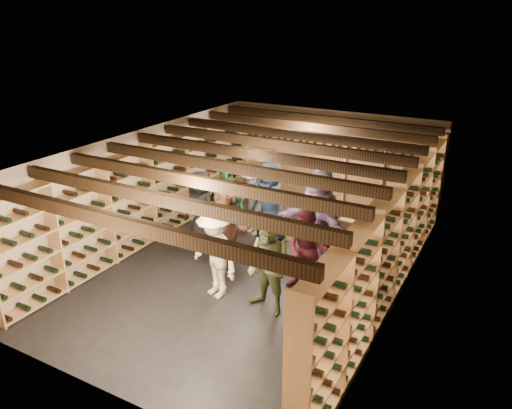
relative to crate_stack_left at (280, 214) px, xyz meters
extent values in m
plane|color=black|center=(0.38, -1.84, -0.34)|extent=(8.00, 8.00, 0.00)
cube|color=#C4AF98|center=(0.38, 2.16, 0.86)|extent=(5.50, 0.02, 2.40)
cube|color=#C4AF98|center=(0.38, -5.84, 0.86)|extent=(5.50, 0.02, 2.40)
cube|color=#C4AF98|center=(-2.37, -1.84, 0.86)|extent=(0.02, 8.00, 2.40)
cube|color=#C4AF98|center=(3.13, -1.84, 0.86)|extent=(0.02, 8.00, 2.40)
cube|color=beige|center=(0.38, -1.84, 2.06)|extent=(5.50, 8.00, 0.01)
cube|color=black|center=(0.38, -5.34, 1.92)|extent=(5.40, 0.12, 0.18)
cube|color=black|center=(0.38, -4.46, 1.92)|extent=(5.40, 0.12, 0.18)
cube|color=black|center=(0.38, -3.59, 1.92)|extent=(5.40, 0.12, 0.18)
cube|color=black|center=(0.38, -2.71, 1.92)|extent=(5.40, 0.12, 0.18)
cube|color=black|center=(0.38, -1.84, 1.92)|extent=(5.40, 0.12, 0.18)
cube|color=black|center=(0.38, -0.96, 1.92)|extent=(5.40, 0.12, 0.18)
cube|color=black|center=(0.38, -0.09, 1.92)|extent=(5.40, 0.12, 0.18)
cube|color=black|center=(0.38, 0.79, 1.92)|extent=(5.40, 0.12, 0.18)
cube|color=black|center=(0.38, 1.66, 1.92)|extent=(5.40, 0.12, 0.18)
cube|color=tan|center=(-2.19, -1.84, 0.73)|extent=(0.32, 7.50, 2.15)
cube|color=tan|center=(2.95, -1.84, 0.73)|extent=(0.32, 7.50, 2.15)
cube|color=tan|center=(0.38, 1.99, 0.73)|extent=(4.70, 0.30, 2.15)
cube|color=tan|center=(0.00, 0.00, -0.25)|extent=(0.51, 0.34, 0.17)
cube|color=tan|center=(0.00, 0.00, -0.08)|extent=(0.51, 0.34, 0.17)
cube|color=tan|center=(0.00, 0.00, 0.09)|extent=(0.51, 0.34, 0.17)
cube|color=tan|center=(0.00, 0.00, 0.26)|extent=(0.51, 0.34, 0.17)
cube|color=tan|center=(1.68, 0.12, -0.25)|extent=(0.53, 0.37, 0.17)
cube|color=tan|center=(1.68, 0.12, -0.08)|extent=(0.53, 0.37, 0.17)
cube|color=tan|center=(1.68, 0.12, 0.09)|extent=(0.53, 0.37, 0.17)
cube|color=tan|center=(0.33, -0.40, -0.25)|extent=(0.59, 0.49, 0.17)
imported|color=black|center=(-1.05, -1.59, 0.49)|extent=(0.89, 0.66, 1.65)
imported|color=#4D5733|center=(1.34, -3.12, 0.51)|extent=(0.97, 0.84, 1.70)
imported|color=beige|center=(0.30, -3.12, 0.47)|extent=(1.19, 0.90, 1.62)
imported|color=#1F6A7F|center=(2.56, -2.81, 0.41)|extent=(0.94, 0.54, 1.51)
imported|color=brown|center=(-0.27, -1.90, 0.49)|extent=(1.61, 0.93, 1.66)
imported|color=#1D2D49|center=(0.11, -0.72, 0.57)|extent=(0.99, 0.76, 1.81)
imported|color=#4E1822|center=(1.63, -2.21, 0.45)|extent=(0.78, 0.61, 1.58)
imported|color=#A29B95|center=(-0.41, -0.54, 0.46)|extent=(1.18, 0.96, 1.60)
imported|color=#255133|center=(-0.53, -1.41, 0.59)|extent=(1.18, 0.78, 1.87)
imported|color=slate|center=(1.26, -1.09, 0.46)|extent=(1.54, 0.68, 1.60)
imported|color=#313136|center=(1.20, -0.54, 0.54)|extent=(0.86, 0.56, 1.75)
camera|label=1|loc=(4.60, -9.46, 4.37)|focal=35.00mm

